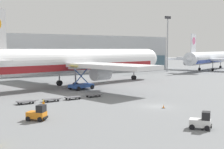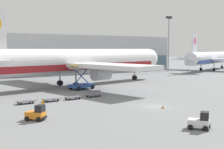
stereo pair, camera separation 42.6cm
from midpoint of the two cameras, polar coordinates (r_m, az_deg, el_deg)
The scene contains 14 objects.
ground_plane at distance 49.51m, azimuth 8.26°, elevation -5.82°, with size 400.00×400.00×0.00m, color slate.
terminal_building at distance 118.57m, azimuth -9.26°, elevation 3.67°, with size 90.00×18.20×14.00m.
light_mast at distance 125.92m, azimuth 10.42°, elevation 6.32°, with size 2.80×0.50×21.85m.
airplane_main at distance 76.57m, azimuth -5.95°, elevation 2.31°, with size 57.36×48.61×17.00m.
airplane_distant at distance 137.86m, azimuth 17.55°, elevation 2.83°, with size 47.24×40.80×14.63m.
scissor_lift_loader at distance 69.78m, azimuth -5.45°, elevation -1.04°, with size 5.72×4.30×5.35m.
baggage_tug_foreground at distance 36.75m, azimuth 16.14°, elevation -8.25°, with size 2.66×2.79×2.00m.
baggage_tug_mid at distance 40.66m, azimuth -13.31°, elevation -6.94°, with size 2.71×2.75×2.00m.
baggage_dolly_lead at distance 53.21m, azimuth -15.30°, elevation -4.78°, with size 3.75×1.69×0.48m.
baggage_dolly_second at distance 54.51m, azimuth -10.87°, elevation -4.47°, with size 3.75×1.69×0.48m.
baggage_dolly_third at distance 56.21m, azimuth -6.96°, elevation -4.14°, with size 3.75×1.69×0.48m.
baggage_dolly_trail at distance 58.66m, azimuth -3.21°, elevation -3.74°, with size 3.75×1.69×0.48m.
ground_crew_near at distance 45.33m, azimuth -12.29°, elevation -5.47°, with size 0.23×0.57×1.81m.
traffic_cone_near at distance 48.23m, azimuth 9.55°, elevation -5.80°, with size 0.40×0.40×0.54m.
Camera 2 is at (-31.36, -37.21, 8.99)m, focal length 50.00 mm.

